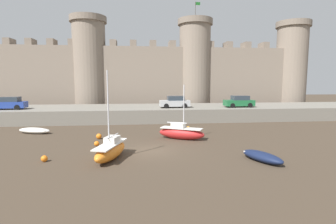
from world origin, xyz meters
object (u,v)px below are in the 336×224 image
sailboat_midflat_centre (181,133)px  mooring_buoy_near_shore (97,144)px  mooring_buoy_off_centre (188,128)px  rowboat_near_channel_left (34,130)px  rowboat_foreground_centre (262,157)px  sailboat_near_channel_right (111,150)px  car_quay_centre_west (239,102)px  car_quay_centre_east (175,102)px  mooring_buoy_near_channel (99,136)px  mooring_buoy_mid_mud (44,159)px  car_quay_east (9,103)px

sailboat_midflat_centre → mooring_buoy_near_shore: 7.69m
sailboat_midflat_centre → mooring_buoy_off_centre: 4.79m
rowboat_near_channel_left → mooring_buoy_near_shore: size_ratio=8.81×
rowboat_foreground_centre → sailboat_midflat_centre: 8.59m
rowboat_foreground_centre → sailboat_midflat_centre: (-4.35, 7.40, 0.28)m
mooring_buoy_near_shore → sailboat_near_channel_right: bearing=-67.7°
car_quay_centre_west → car_quay_centre_east: 9.10m
car_quay_centre_east → mooring_buoy_near_channel: bearing=-128.3°
rowboat_near_channel_left → mooring_buoy_off_centre: 16.28m
rowboat_foreground_centre → sailboat_midflat_centre: size_ratio=0.67×
sailboat_midflat_centre → car_quay_centre_east: 12.11m
mooring_buoy_near_shore → car_quay_centre_west: bearing=37.5°
mooring_buoy_off_centre → car_quay_centre_east: size_ratio=0.10×
mooring_buoy_near_channel → car_quay_centre_east: bearing=51.7°
rowboat_foreground_centre → mooring_buoy_mid_mud: (-14.62, 1.55, -0.13)m
car_quay_centre_west → car_quay_centre_east: bearing=177.9°
rowboat_near_channel_left → rowboat_foreground_centre: size_ratio=1.11×
rowboat_near_channel_left → car_quay_centre_east: 17.62m
mooring_buoy_mid_mud → car_quay_east: bearing=120.1°
mooring_buoy_near_shore → car_quay_centre_east: 16.35m
mooring_buoy_near_channel → mooring_buoy_near_shore: mooring_buoy_near_channel is taller
rowboat_near_channel_left → sailboat_near_channel_right: (8.88, -10.06, 0.33)m
rowboat_near_channel_left → mooring_buoy_near_channel: size_ratio=7.37×
mooring_buoy_near_shore → car_quay_east: bearing=133.5°
sailboat_midflat_centre → mooring_buoy_near_shore: size_ratio=11.86×
mooring_buoy_near_channel → car_quay_centre_west: car_quay_centre_west is taller
rowboat_near_channel_left → car_quay_centre_east: car_quay_centre_east is taller
sailboat_midflat_centre → mooring_buoy_near_channel: size_ratio=9.92×
rowboat_foreground_centre → car_quay_east: (-24.94, 19.37, 2.20)m
sailboat_near_channel_right → mooring_buoy_off_centre: (7.39, 10.22, -0.44)m
mooring_buoy_mid_mud → mooring_buoy_near_shore: 4.87m
rowboat_near_channel_left → sailboat_midflat_centre: 15.40m
mooring_buoy_off_centre → mooring_buoy_near_channel: bearing=-158.5°
sailboat_near_channel_right → mooring_buoy_near_shore: size_ratio=14.26×
rowboat_foreground_centre → car_quay_centre_east: (-3.34, 19.31, 2.20)m
rowboat_foreground_centre → car_quay_east: 31.65m
rowboat_foreground_centre → mooring_buoy_mid_mud: rowboat_foreground_centre is taller
mooring_buoy_off_centre → mooring_buoy_near_channel: mooring_buoy_near_channel is taller
mooring_buoy_near_shore → rowboat_foreground_centre: bearing=-25.1°
sailboat_midflat_centre → mooring_buoy_near_channel: bearing=173.3°
sailboat_near_channel_right → rowboat_foreground_centre: sailboat_near_channel_right is taller
sailboat_near_channel_right → mooring_buoy_mid_mud: (-4.39, -0.16, -0.43)m
sailboat_midflat_centre → car_quay_east: 23.90m
car_quay_centre_west → mooring_buoy_near_channel: bearing=-149.0°
rowboat_foreground_centre → car_quay_centre_east: bearing=99.8°
mooring_buoy_off_centre → mooring_buoy_mid_mud: 15.70m
mooring_buoy_off_centre → car_quay_east: (-22.11, 7.44, 2.35)m
sailboat_near_channel_right → mooring_buoy_off_centre: sailboat_near_channel_right is taller
rowboat_foreground_centre → car_quay_centre_west: car_quay_centre_west is taller
sailboat_near_channel_right → mooring_buoy_mid_mud: size_ratio=14.13×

